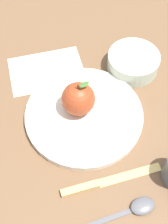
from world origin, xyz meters
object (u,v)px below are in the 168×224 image
at_px(apple, 80,99).
at_px(linen_napkin, 47,70).
at_px(side_bowl, 133,61).
at_px(spoon, 135,209).
at_px(dinner_plate, 84,115).
at_px(knife, 103,182).

bearing_deg(apple, linen_napkin, 112.17).
distance_m(apple, side_bowl, 0.19).
bearing_deg(spoon, apple, 103.10).
height_order(dinner_plate, spoon, dinner_plate).
relative_size(knife, linen_napkin, 1.16).
xyz_separation_m(dinner_plate, linen_napkin, (-0.06, 0.15, -0.01)).
bearing_deg(side_bowl, apple, -146.52).
distance_m(apple, knife, 0.18).
relative_size(apple, side_bowl, 0.68).
height_order(dinner_plate, linen_napkin, dinner_plate).
bearing_deg(spoon, knife, 126.04).
xyz_separation_m(side_bowl, spoon, (-0.10, -0.34, -0.02)).
height_order(side_bowl, knife, side_bowl).
bearing_deg(side_bowl, spoon, -106.38).
height_order(side_bowl, linen_napkin, side_bowl).
xyz_separation_m(dinner_plate, side_bowl, (0.15, 0.12, 0.02)).
height_order(knife, spoon, spoon).
bearing_deg(dinner_plate, linen_napkin, 112.28).
relative_size(apple, knife, 0.41).
relative_size(apple, spoon, 0.54).
relative_size(side_bowl, knife, 0.60).
xyz_separation_m(apple, spoon, (0.06, -0.24, -0.05)).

